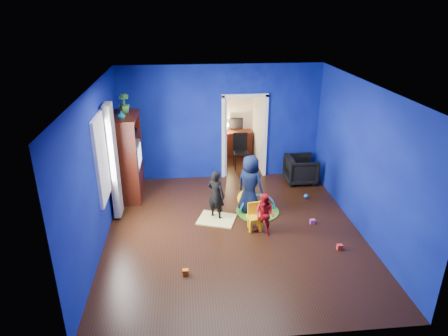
{
  "coord_description": "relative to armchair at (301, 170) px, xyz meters",
  "views": [
    {
      "loc": [
        -0.88,
        -6.82,
        4.27
      ],
      "look_at": [
        -0.15,
        0.4,
        1.23
      ],
      "focal_mm": 32.0,
      "sensor_mm": 36.0,
      "label": 1
    }
  ],
  "objects": [
    {
      "name": "desk_lamp",
      "position": [
        -1.66,
        2.12,
        0.59
      ],
      "size": [
        0.14,
        0.14,
        0.14
      ],
      "primitive_type": "sphere",
      "color": "#FFD88C",
      "rests_on": "study_desk"
    },
    {
      "name": "ceiling",
      "position": [
        -1.98,
        -2.2,
        2.56
      ],
      "size": [
        5.0,
        5.5,
        0.01
      ],
      "primitive_type": "cube",
      "color": "white",
      "rests_on": "wall_back"
    },
    {
      "name": "toy_0",
      "position": [
        -0.09,
        -3.01,
        -0.29
      ],
      "size": [
        0.1,
        0.08,
        0.1
      ],
      "primitive_type": "cube",
      "color": "red",
      "rests_on": "floor"
    },
    {
      "name": "wall_left",
      "position": [
        -4.48,
        -2.2,
        1.11
      ],
      "size": [
        0.02,
        5.5,
        2.9
      ],
      "primitive_type": "cube",
      "color": "navy",
      "rests_on": "floor"
    },
    {
      "name": "doorway",
      "position": [
        -1.38,
        0.55,
        0.71
      ],
      "size": [
        1.16,
        0.1,
        2.1
      ],
      "primitive_type": "cube",
      "color": "white",
      "rests_on": "floor"
    },
    {
      "name": "desk_monitor",
      "position": [
        -1.38,
        2.18,
        0.61
      ],
      "size": [
        0.4,
        0.05,
        0.32
      ],
      "primitive_type": "cube",
      "color": "black",
      "rests_on": "study_desk"
    },
    {
      "name": "toy_3",
      "position": [
        -1.03,
        -1.36,
        -0.29
      ],
      "size": [
        0.11,
        0.11,
        0.11
      ],
      "primitive_type": "sphere",
      "color": "green",
      "rests_on": "floor"
    },
    {
      "name": "alcove",
      "position": [
        -1.38,
        1.42,
        0.91
      ],
      "size": [
        1.0,
        1.75,
        2.5
      ],
      "primitive_type": null,
      "color": "silver",
      "rests_on": "floor"
    },
    {
      "name": "child_black",
      "position": [
        -2.28,
        -1.6,
        0.2
      ],
      "size": [
        0.47,
        0.44,
        1.08
      ],
      "primitive_type": "imported",
      "rotation": [
        0.0,
        0.0,
        2.49
      ],
      "color": "black",
      "rests_on": "floor"
    },
    {
      "name": "vase",
      "position": [
        -4.2,
        -0.65,
        1.7
      ],
      "size": [
        0.18,
        0.18,
        0.17
      ],
      "primitive_type": "imported",
      "rotation": [
        0.0,
        0.0,
        0.1
      ],
      "color": "#0D5F6E",
      "rests_on": "tv_armoire"
    },
    {
      "name": "play_mat",
      "position": [
        -1.36,
        -1.44,
        -0.33
      ],
      "size": [
        0.94,
        0.94,
        0.02
      ],
      "primitive_type": "cylinder",
      "color": "green",
      "rests_on": "floor"
    },
    {
      "name": "tv_armoire",
      "position": [
        -4.2,
        -0.35,
        0.64
      ],
      "size": [
        0.58,
        1.14,
        1.96
      ],
      "primitive_type": "cube",
      "color": "#3A1609",
      "rests_on": "floor"
    },
    {
      "name": "toy_2",
      "position": [
        -2.95,
        -3.46,
        -0.29
      ],
      "size": [
        0.1,
        0.08,
        0.1
      ],
      "primitive_type": "cube",
      "color": "orange",
      "rests_on": "floor"
    },
    {
      "name": "hopper_ball",
      "position": [
        -1.58,
        -1.15,
        -0.15
      ],
      "size": [
        0.38,
        0.38,
        0.38
      ],
      "primitive_type": "sphere",
      "color": "yellow",
      "rests_on": "floor"
    },
    {
      "name": "toy_arch",
      "position": [
        -1.36,
        -1.44,
        -0.32
      ],
      "size": [
        0.84,
        0.16,
        0.84
      ],
      "primitive_type": "torus",
      "rotation": [
        1.57,
        0.0,
        0.14
      ],
      "color": "#3F8CD8",
      "rests_on": "floor"
    },
    {
      "name": "window_left",
      "position": [
        -4.46,
        -1.85,
        1.21
      ],
      "size": [
        0.03,
        0.95,
        1.55
      ],
      "primitive_type": "cube",
      "color": "white",
      "rests_on": "wall_left"
    },
    {
      "name": "kid_chair",
      "position": [
        -1.54,
        -2.14,
        -0.09
      ],
      "size": [
        0.33,
        0.33,
        0.5
      ],
      "primitive_type": "cube",
      "rotation": [
        0.0,
        0.0,
        0.21
      ],
      "color": "yellow",
      "rests_on": "floor"
    },
    {
      "name": "toy_1",
      "position": [
        -0.11,
        -0.9,
        -0.29
      ],
      "size": [
        0.11,
        0.11,
        0.11
      ],
      "primitive_type": "sphere",
      "color": "blue",
      "rests_on": "floor"
    },
    {
      "name": "toy_4",
      "position": [
        -0.32,
        -2.05,
        -0.29
      ],
      "size": [
        0.1,
        0.08,
        0.1
      ],
      "primitive_type": "cube",
      "color": "#BE4791",
      "rests_on": "floor"
    },
    {
      "name": "child_navy",
      "position": [
        -1.53,
        -1.4,
        0.31
      ],
      "size": [
        0.75,
        0.74,
        1.31
      ],
      "primitive_type": "imported",
      "rotation": [
        0.0,
        0.0,
        2.38
      ],
      "color": "#0F1238",
      "rests_on": "floor"
    },
    {
      "name": "study_desk",
      "position": [
        -1.38,
        2.06,
        0.03
      ],
      "size": [
        0.88,
        0.44,
        0.75
      ],
      "primitive_type": "cube",
      "color": "#3D140A",
      "rests_on": "floor"
    },
    {
      "name": "book_shelf",
      "position": [
        -1.38,
        2.17,
        1.68
      ],
      "size": [
        0.88,
        0.24,
        0.04
      ],
      "primitive_type": "cube",
      "color": "white",
      "rests_on": "study_desk"
    },
    {
      "name": "curtain",
      "position": [
        -4.35,
        -1.3,
        0.91
      ],
      "size": [
        0.14,
        0.42,
        2.4
      ],
      "primitive_type": "cube",
      "color": "slate",
      "rests_on": "floor"
    },
    {
      "name": "toddler_red",
      "position": [
        -1.39,
        -2.34,
        0.09
      ],
      "size": [
        0.54,
        0.52,
        0.87
      ],
      "primitive_type": "imported",
      "rotation": [
        0.0,
        0.0,
        -0.66
      ],
      "color": "red",
      "rests_on": "floor"
    },
    {
      "name": "yellow_blanket",
      "position": [
        -2.28,
        -1.7,
        -0.33
      ],
      "size": [
        0.91,
        0.82,
        0.03
      ],
      "primitive_type": "cube",
      "rotation": [
        0.0,
        0.0,
        -0.35
      ],
      "color": "#F2E07A",
      "rests_on": "floor"
    },
    {
      "name": "potted_plant",
      "position": [
        -4.2,
        -0.13,
        1.83
      ],
      "size": [
        0.26,
        0.26,
        0.43
      ],
      "primitive_type": "imported",
      "rotation": [
        0.0,
        0.0,
        -0.08
      ],
      "color": "green",
      "rests_on": "tv_armoire"
    },
    {
      "name": "wall_right",
      "position": [
        0.52,
        -2.2,
        1.11
      ],
      "size": [
        0.02,
        5.5,
        2.9
      ],
      "primitive_type": "cube",
      "color": "navy",
      "rests_on": "floor"
    },
    {
      "name": "floor",
      "position": [
        -1.98,
        -2.2,
        -0.34
      ],
      "size": [
        5.0,
        5.5,
        0.01
      ],
      "primitive_type": "cube",
      "color": "black",
      "rests_on": "ground"
    },
    {
      "name": "crt_tv",
      "position": [
        -4.16,
        -0.35,
        0.68
      ],
      "size": [
        0.46,
        0.7,
        0.54
      ],
      "primitive_type": "cube",
      "color": "silver",
      "rests_on": "tv_armoire"
    },
    {
      "name": "wall_back",
      "position": [
        -1.98,
        0.55,
        1.11
      ],
      "size": [
        5.0,
        0.02,
        2.9
      ],
      "primitive_type": "cube",
      "color": "navy",
      "rests_on": "floor"
    },
    {
      "name": "armchair",
      "position": [
        0.0,
        0.0,
        0.0
      ],
      "size": [
        0.75,
        0.73,
        0.68
      ],
      "primitive_type": "imported",
      "rotation": [
        0.0,
        0.0,
        1.57
      ],
      "color": "black",
      "rests_on": "floor"
    },
    {
      "name": "wall_front",
      "position": [
        -1.98,
        -4.95,
        1.11
      ],
      "size": [
        5.0,
        0.02,
        2.9
      ],
      "primitive_type": "cube",
      "color": "navy",
      "rests_on": "floor"
    },
    {
      "name": "folding_chair",
      "position": [
        -1.38,
        1.1,
        0.12
      ],
      "size": [
        0.4,
        0.4,
        0.92
      ],
      "primitive_type": "cube",
      "color": "black",
      "rests_on": "floor"
    }
  ]
}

